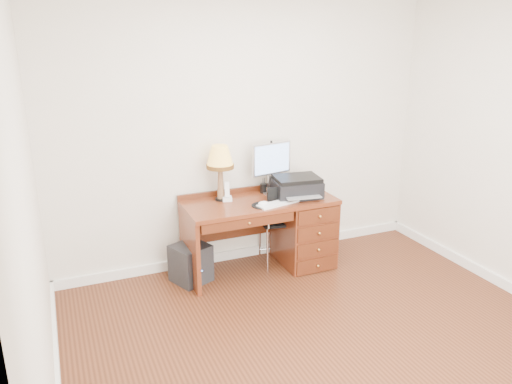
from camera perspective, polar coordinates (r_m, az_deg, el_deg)
name	(u,v)px	position (r m, az deg, el deg)	size (l,w,h in m)	color
ground	(329,343)	(4.14, 8.37, -16.69)	(4.00, 4.00, 0.00)	#3E1C0E
room_shell	(293,299)	(4.58, 4.26, -12.15)	(4.00, 4.00, 4.00)	silver
desk	(288,227)	(5.17, 3.66, -4.01)	(1.50, 0.67, 0.75)	maroon
monitor	(272,161)	(5.08, 1.81, 3.52)	(0.45, 0.18, 0.52)	silver
keyboard	(279,203)	(4.82, 2.67, -1.27)	(0.46, 0.13, 0.02)	white
mouse_pad	(263,204)	(4.76, 0.82, -1.43)	(0.22, 0.22, 0.04)	black
printer	(297,186)	(5.04, 4.68, 0.63)	(0.50, 0.41, 0.20)	black
leg_lamp	(220,160)	(4.83, -4.13, 3.61)	(0.27, 0.27, 0.55)	black
phone	(227,195)	(4.90, -3.33, -0.35)	(0.11, 0.11, 0.19)	white
pen_cup	(264,188)	(5.14, 0.90, 0.43)	(0.08, 0.08, 0.10)	black
chair	(283,215)	(5.13, 3.12, -2.69)	(0.49, 0.49, 0.89)	black
equipment_box	(191,263)	(4.95, -7.46, -8.07)	(0.32, 0.32, 0.37)	black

